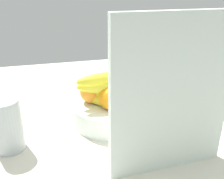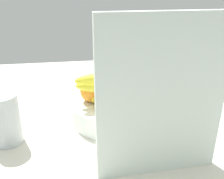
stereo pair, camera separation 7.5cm
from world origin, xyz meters
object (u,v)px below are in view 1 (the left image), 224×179
at_px(orange_front_left, 121,86).
at_px(orange_center, 91,92).
at_px(cutting_board, 172,98).
at_px(thermos_tumbler, 7,125).
at_px(fruit_bowl, 112,110).
at_px(orange_back_right, 130,94).
at_px(banana_bunch, 106,90).
at_px(orange_front_right, 103,86).
at_px(orange_back_left, 111,98).

height_order(orange_front_left, orange_center, same).
xyz_separation_m(cutting_board, thermos_tumbler, (0.37, -0.17, -0.11)).
distance_m(fruit_bowl, orange_back_right, 0.09).
distance_m(fruit_bowl, banana_bunch, 0.09).
relative_size(orange_front_left, orange_back_right, 1.00).
distance_m(orange_back_right, banana_bunch, 0.07).
relative_size(orange_front_left, thermos_tumbler, 0.50).
xyz_separation_m(banana_bunch, cutting_board, (-0.09, 0.23, 0.06)).
height_order(orange_center, banana_bunch, banana_bunch).
height_order(orange_front_right, orange_center, same).
bearing_deg(thermos_tumbler, orange_back_left, -173.60).
bearing_deg(cutting_board, thermos_tumbler, -26.77).
bearing_deg(orange_back_right, fruit_bowl, -35.88).
distance_m(cutting_board, thermos_tumbler, 0.42).
xyz_separation_m(orange_back_left, banana_bunch, (0.01, -0.02, 0.02)).
relative_size(orange_front_right, cutting_board, 0.20).
relative_size(fruit_bowl, thermos_tumbler, 1.86).
bearing_deg(orange_center, thermos_tumbler, 21.20).
distance_m(orange_front_right, thermos_tumbler, 0.31).
bearing_deg(cutting_board, orange_back_right, -86.79).
relative_size(orange_front_right, orange_center, 1.00).
height_order(orange_front_left, cutting_board, cutting_board).
height_order(orange_front_left, orange_back_left, same).
relative_size(orange_center, orange_back_right, 1.00).
bearing_deg(orange_back_left, banana_bunch, -69.28).
bearing_deg(thermos_tumbler, orange_center, -158.80).
height_order(orange_front_left, banana_bunch, banana_bunch).
distance_m(orange_front_left, orange_back_right, 0.07).
distance_m(orange_front_right, orange_back_right, 0.10).
distance_m(orange_front_left, orange_front_right, 0.06).
bearing_deg(orange_back_right, orange_back_left, 14.27).
bearing_deg(fruit_bowl, orange_back_left, 71.22).
bearing_deg(banana_bunch, cutting_board, 111.72).
distance_m(orange_center, orange_back_left, 0.08).
xyz_separation_m(orange_front_left, thermos_tumbler, (0.34, 0.11, -0.03)).
height_order(orange_front_left, orange_back_right, same).
relative_size(banana_bunch, thermos_tumbler, 1.25).
relative_size(orange_center, banana_bunch, 0.40).
distance_m(orange_front_left, orange_back_left, 0.10).
distance_m(fruit_bowl, cutting_board, 0.30).
height_order(orange_back_right, cutting_board, cutting_board).
bearing_deg(orange_back_left, orange_back_right, -165.73).
relative_size(fruit_bowl, orange_back_left, 3.70).
relative_size(orange_back_left, orange_back_right, 1.00).
height_order(fruit_bowl, orange_back_right, orange_back_right).
xyz_separation_m(orange_front_left, banana_bunch, (0.07, 0.06, 0.02)).
distance_m(orange_back_left, banana_bunch, 0.03).
distance_m(orange_front_left, thermos_tumbler, 0.36).
bearing_deg(fruit_bowl, thermos_tumbler, 15.07).
distance_m(orange_center, cutting_board, 0.30).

